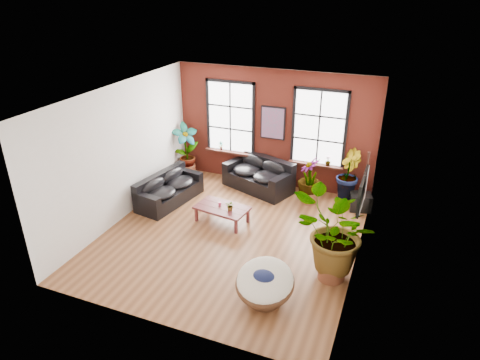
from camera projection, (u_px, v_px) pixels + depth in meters
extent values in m
cube|color=brown|center=(231.00, 236.00, 10.58)|extent=(6.00, 6.50, 0.02)
cube|color=white|center=(230.00, 95.00, 9.08)|extent=(6.00, 6.50, 0.02)
cube|color=#491711|center=(273.00, 129.00, 12.57)|extent=(6.00, 0.02, 3.50)
cube|color=silver|center=(154.00, 245.00, 7.09)|extent=(6.00, 0.02, 3.50)
cube|color=silver|center=(121.00, 153.00, 10.84)|extent=(0.02, 6.50, 3.50)
cube|color=silver|center=(364.00, 193.00, 8.82)|extent=(0.02, 6.50, 3.50)
cube|color=white|center=(230.00, 118.00, 12.88)|extent=(1.40, 0.02, 2.10)
cube|color=black|center=(230.00, 152.00, 13.29)|extent=(1.60, 0.22, 0.06)
cube|color=white|center=(319.00, 128.00, 11.98)|extent=(1.40, 0.02, 2.10)
cube|color=black|center=(315.00, 165.00, 12.38)|extent=(1.60, 0.22, 0.06)
cube|color=black|center=(258.00, 182.00, 12.82)|extent=(2.27, 1.65, 0.47)
cube|color=black|center=(266.00, 164.00, 12.87)|extent=(2.01, 0.94, 0.48)
cube|color=black|center=(236.00, 163.00, 13.21)|extent=(0.57, 1.02, 0.24)
cube|color=black|center=(283.00, 180.00, 12.12)|extent=(0.57, 1.02, 0.24)
ellipsoid|color=black|center=(247.00, 170.00, 12.89)|extent=(1.10, 1.08, 0.27)
ellipsoid|color=black|center=(253.00, 162.00, 13.01)|extent=(0.90, 0.55, 0.46)
ellipsoid|color=black|center=(267.00, 177.00, 12.42)|extent=(1.10, 1.08, 0.27)
ellipsoid|color=black|center=(274.00, 169.00, 12.54)|extent=(0.90, 0.55, 0.46)
cube|color=black|center=(170.00, 195.00, 12.09)|extent=(1.20, 2.18, 0.40)
cube|color=black|center=(160.00, 180.00, 12.07)|extent=(0.56, 2.07, 0.41)
cube|color=black|center=(146.00, 199.00, 11.24)|extent=(0.89, 0.35, 0.21)
cube|color=black|center=(189.00, 174.00, 12.67)|extent=(0.89, 0.35, 0.21)
ellipsoid|color=black|center=(161.00, 193.00, 11.64)|extent=(0.87, 1.01, 0.23)
ellipsoid|color=black|center=(154.00, 186.00, 11.69)|extent=(0.38, 0.93, 0.40)
ellipsoid|color=black|center=(180.00, 182.00, 12.27)|extent=(0.87, 1.01, 0.23)
ellipsoid|color=black|center=(173.00, 175.00, 12.32)|extent=(0.38, 0.93, 0.40)
cube|color=#531D1F|center=(222.00, 208.00, 11.00)|extent=(1.44, 0.95, 0.06)
cube|color=black|center=(219.00, 209.00, 10.89)|extent=(1.34, 0.19, 0.00)
cube|color=black|center=(225.00, 205.00, 11.09)|extent=(1.34, 0.19, 0.00)
cube|color=#531D1F|center=(196.00, 215.00, 11.12)|extent=(0.08, 0.08, 0.38)
cube|color=#531D1F|center=(236.00, 227.00, 10.59)|extent=(0.08, 0.08, 0.38)
cube|color=#531D1F|center=(209.00, 205.00, 11.60)|extent=(0.08, 0.08, 0.38)
cube|color=#531D1F|center=(248.00, 216.00, 11.07)|extent=(0.08, 0.08, 0.38)
cylinder|color=#BB2E55|center=(220.00, 204.00, 11.05)|extent=(0.09, 0.09, 0.09)
cylinder|color=#53321D|center=(264.00, 295.00, 8.37)|extent=(0.67, 0.67, 0.27)
torus|color=#53321D|center=(265.00, 283.00, 8.24)|extent=(1.17, 1.16, 0.52)
ellipsoid|color=white|center=(265.00, 280.00, 8.21)|extent=(1.12, 1.19, 0.71)
ellipsoid|color=#161D44|center=(264.00, 276.00, 8.11)|extent=(0.45, 0.36, 0.20)
cube|color=black|center=(273.00, 123.00, 12.42)|extent=(0.74, 0.04, 0.98)
cube|color=#0C7F8C|center=(273.00, 123.00, 12.40)|extent=(0.66, 0.02, 0.90)
cube|color=black|center=(363.00, 190.00, 9.14)|extent=(0.06, 1.25, 0.72)
cube|color=black|center=(361.00, 190.00, 9.15)|extent=(0.01, 1.15, 0.62)
cylinder|color=#B27F4C|center=(364.00, 191.00, 10.26)|extent=(0.09, 0.38, 0.38)
cylinder|color=#B27F4C|center=(365.00, 182.00, 10.15)|extent=(0.09, 0.30, 0.30)
cylinder|color=black|center=(363.00, 191.00, 10.26)|extent=(0.09, 0.11, 0.11)
cube|color=black|center=(367.00, 168.00, 9.99)|extent=(0.04, 0.05, 0.55)
cube|color=black|center=(369.00, 155.00, 9.85)|extent=(0.06, 0.06, 0.14)
cube|color=black|center=(360.00, 202.00, 11.67)|extent=(0.66, 0.59, 0.47)
cylinder|color=brown|center=(188.00, 170.00, 13.73)|extent=(0.63, 0.63, 0.36)
cylinder|color=brown|center=(345.00, 195.00, 12.16)|extent=(0.61, 0.61, 0.34)
cylinder|color=brown|center=(331.00, 270.00, 8.99)|extent=(0.57, 0.57, 0.41)
cylinder|color=brown|center=(309.00, 197.00, 12.07)|extent=(0.49, 0.49, 0.33)
imported|color=#114121|center=(186.00, 148.00, 13.38)|extent=(0.98, 1.01, 1.60)
imported|color=#114121|center=(347.00, 174.00, 11.87)|extent=(0.75, 0.87, 1.38)
imported|color=#114121|center=(335.00, 235.00, 8.66)|extent=(2.07, 2.11, 1.78)
imported|color=#114121|center=(310.00, 178.00, 11.88)|extent=(0.81, 0.81, 1.17)
imported|color=#114121|center=(230.00, 206.00, 10.78)|extent=(0.25, 0.22, 0.26)
imported|color=#114121|center=(221.00, 146.00, 13.32)|extent=(0.17, 0.17, 0.27)
imported|color=#114121|center=(328.00, 161.00, 12.19)|extent=(0.19, 0.19, 0.27)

